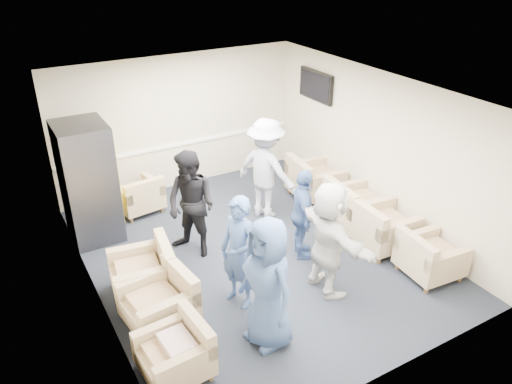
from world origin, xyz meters
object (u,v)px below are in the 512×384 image
armchair_left_near (178,353)px  person_mid_right (303,215)px  person_mid_left (239,253)px  vending_machine (88,182)px  armchair_left_far (146,274)px  person_front_left (268,284)px  armchair_right_far (312,181)px  armchair_right_midfar (354,208)px  person_front_right (329,239)px  person_back_left (191,205)px  armchair_right_midnear (381,229)px  armchair_right_near (428,258)px  person_back_right (266,169)px  armchair_corner (140,197)px  armchair_left_mid (163,303)px

armchair_left_near → person_mid_right: bearing=112.4°
person_mid_left → person_mid_right: person_mid_left is taller
vending_machine → person_mid_right: size_ratio=1.33×
person_mid_right → armchair_left_far: bearing=107.4°
person_front_left → person_mid_right: (1.47, 1.36, -0.13)m
armchair_right_far → armchair_right_midfar: bearing=-171.7°
person_front_right → person_back_left: bearing=38.3°
vending_machine → person_front_right: 4.11m
armchair_right_midnear → armchair_right_near: bearing=-172.8°
armchair_right_midfar → vending_machine: bearing=68.8°
armchair_left_near → person_back_right: person_back_right is taller
person_front_left → person_back_left: 2.32m
armchair_right_near → person_mid_right: 2.00m
vending_machine → person_front_right: bearing=-51.5°
person_mid_right → armchair_corner: bearing=58.1°
armchair_left_mid → person_mid_right: size_ratio=0.61×
armchair_left_near → armchair_left_mid: bearing=166.9°
armchair_right_near → armchair_right_midnear: size_ratio=0.93×
person_front_left → person_mid_left: person_front_left is taller
person_front_left → armchair_left_near: bearing=-99.7°
armchair_left_mid → person_front_right: bearing=71.7°
armchair_right_far → person_back_right: size_ratio=0.54×
armchair_right_far → person_front_right: person_front_right is taller
person_mid_left → person_front_right: bearing=52.7°
person_front_left → person_mid_left: (0.05, 0.84, -0.06)m
armchair_right_far → person_back_right: 1.29m
armchair_left_far → armchair_right_midfar: bearing=98.3°
armchair_right_near → armchair_right_midnear: 0.96m
armchair_left_far → person_mid_left: person_mid_left is taller
armchair_right_far → person_front_right: bearing=155.9°
person_back_right → person_mid_right: (-0.18, -1.42, -0.18)m
armchair_right_near → person_back_left: size_ratio=0.49×
armchair_right_midfar → person_back_left: bearing=82.1°
person_front_left → person_mid_right: person_front_left is taller
armchair_right_midnear → person_back_left: size_ratio=0.53×
armchair_left_near → person_front_right: 2.58m
armchair_left_near → armchair_right_near: bearing=84.7°
armchair_corner → person_mid_left: 3.31m
armchair_left_far → armchair_right_far: armchair_right_far is taller
armchair_left_near → person_mid_left: person_mid_left is taller
armchair_left_near → armchair_corner: (0.86, 4.03, 0.01)m
armchair_right_near → person_mid_right: (-1.35, 1.41, 0.44)m
armchair_right_far → person_front_right: 2.92m
armchair_right_near → person_back_right: person_back_right is taller
armchair_left_near → person_mid_left: bearing=118.6°
armchair_corner → person_mid_right: (1.80, -2.72, 0.45)m
vending_machine → person_front_right: vending_machine is taller
person_front_left → person_mid_left: bearing=169.0°
person_back_left → person_back_right: bearing=77.1°
armchair_left_near → armchair_corner: armchair_corner is taller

